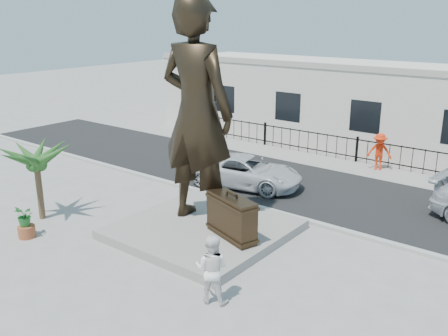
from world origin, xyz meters
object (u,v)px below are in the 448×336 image
object	(u,v)px
statue	(197,112)
suitcase	(232,217)
car_white	(246,171)
tourist	(212,269)

from	to	relation	value
statue	suitcase	size ratio (longest dim) A/B	3.84
statue	car_white	size ratio (longest dim) A/B	1.57
statue	tourist	world-z (taller)	statue
tourist	car_white	world-z (taller)	tourist
car_white	tourist	bearing A→B (deg)	-162.05
tourist	car_white	distance (m)	9.11
statue	tourist	xyz separation A→B (m)	(3.41, -3.41, -3.11)
suitcase	car_white	xyz separation A→B (m)	(-2.99, 4.99, -0.31)
suitcase	tourist	size ratio (longest dim) A/B	1.05
suitcase	tourist	distance (m)	3.29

